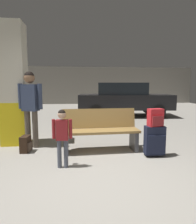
% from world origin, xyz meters
% --- Properties ---
extents(ground_plane, '(18.00, 18.00, 0.10)m').
position_xyz_m(ground_plane, '(0.00, 4.00, -0.05)').
color(ground_plane, gray).
extents(garage_back_wall, '(18.00, 0.12, 2.80)m').
position_xyz_m(garage_back_wall, '(0.00, 12.86, 1.40)').
color(garage_back_wall, gray).
rests_on(garage_back_wall, ground_plane).
extents(structural_pillar, '(0.57, 0.57, 2.81)m').
position_xyz_m(structural_pillar, '(-1.71, 2.20, 1.39)').
color(structural_pillar, yellow).
rests_on(structural_pillar, ground_plane).
extents(bench, '(1.62, 0.58, 0.89)m').
position_xyz_m(bench, '(0.24, 1.42, 0.44)').
color(bench, '#9E7A42').
rests_on(bench, ground_plane).
extents(suitcase, '(0.38, 0.24, 0.60)m').
position_xyz_m(suitcase, '(1.25, 0.93, 0.32)').
color(suitcase, '#191E33').
rests_on(suitcase, ground_plane).
extents(backpack_bright, '(0.30, 0.23, 0.34)m').
position_xyz_m(backpack_bright, '(1.25, 0.93, 0.77)').
color(backpack_bright, red).
rests_on(backpack_bright, suitcase).
extents(child, '(0.34, 0.21, 0.99)m').
position_xyz_m(child, '(-0.51, 0.58, 0.61)').
color(child, '#4C5160').
rests_on(child, ground_plane).
extents(adult, '(0.55, 0.30, 1.69)m').
position_xyz_m(adult, '(-1.27, 1.84, 1.04)').
color(adult, brown).
rests_on(adult, ground_plane).
extents(backpack_dark_floor, '(0.22, 0.30, 0.34)m').
position_xyz_m(backpack_dark_floor, '(-1.33, 1.50, 0.17)').
color(backpack_dark_floor, black).
rests_on(backpack_dark_floor, ground_plane).
extents(parked_car_near, '(4.25, 2.12, 1.51)m').
position_xyz_m(parked_car_near, '(1.92, 6.25, 0.81)').
color(parked_car_near, black).
rests_on(parked_car_near, ground_plane).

